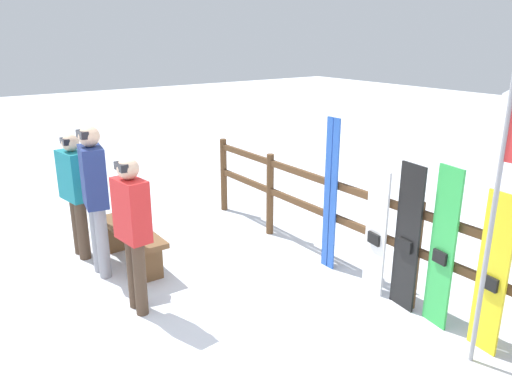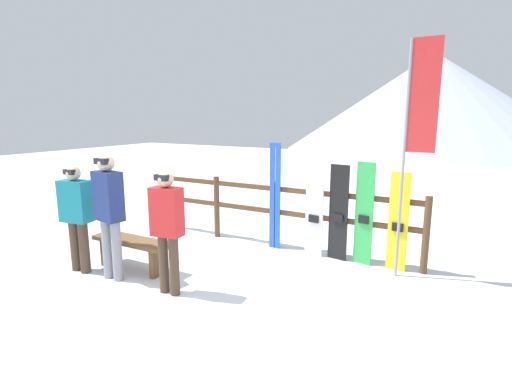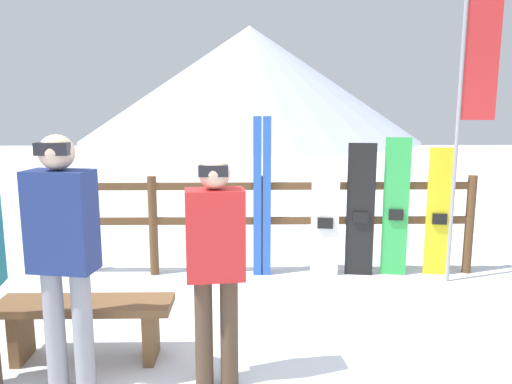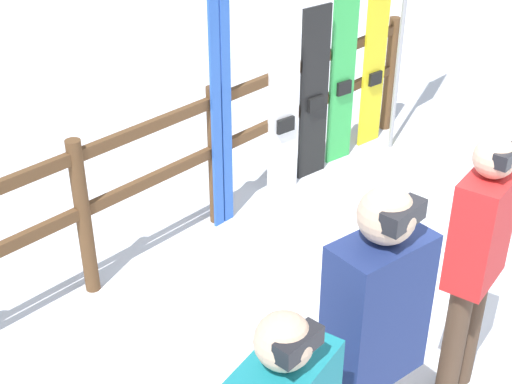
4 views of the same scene
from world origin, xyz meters
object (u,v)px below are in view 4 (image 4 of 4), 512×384
at_px(person_navy, 374,339).
at_px(snowboard_yellow, 374,71).
at_px(snowboard_black_stripe, 314,95).
at_px(snowboard_green, 342,79).
at_px(person_red, 477,253).
at_px(snowboard_white, 284,117).
at_px(ski_pair_blue, 221,118).

xyz_separation_m(person_navy, snowboard_yellow, (3.35, 2.25, -0.29)).
distance_m(snowboard_black_stripe, snowboard_green, 0.39).
relative_size(person_navy, person_red, 1.10).
xyz_separation_m(snowboard_white, snowboard_yellow, (1.28, 0.00, 0.05)).
bearing_deg(snowboard_white, person_navy, -132.59).
bearing_deg(snowboard_yellow, snowboard_green, 179.99).
relative_size(person_red, snowboard_white, 1.17).
relative_size(snowboard_black_stripe, snowboard_yellow, 1.03).
xyz_separation_m(person_navy, person_red, (0.99, 0.03, -0.09)).
distance_m(ski_pair_blue, snowboard_green, 1.50).
height_order(person_red, snowboard_green, person_red).
distance_m(person_red, snowboard_green, 2.91).
bearing_deg(ski_pair_blue, snowboard_black_stripe, -0.18).
bearing_deg(person_navy, snowboard_white, 47.41).
bearing_deg(person_red, ski_pair_blue, 80.41).
xyz_separation_m(snowboard_black_stripe, snowboard_green, (0.39, 0.00, 0.03)).
distance_m(person_red, snowboard_white, 2.48).
xyz_separation_m(ski_pair_blue, snowboard_white, (0.70, -0.00, -0.22)).
bearing_deg(ski_pair_blue, person_navy, -121.21).
height_order(person_navy, snowboard_black_stripe, person_navy).
height_order(person_red, snowboard_black_stripe, person_red).
relative_size(ski_pair_blue, snowboard_white, 1.32).
height_order(person_navy, snowboard_yellow, person_navy).
xyz_separation_m(person_red, snowboard_yellow, (2.36, 2.22, -0.20)).
relative_size(person_navy, snowboard_yellow, 1.19).
xyz_separation_m(person_red, snowboard_white, (1.08, 2.22, -0.25)).
relative_size(ski_pair_blue, snowboard_yellow, 1.23).
bearing_deg(snowboard_green, snowboard_white, -179.99).
bearing_deg(person_red, person_navy, -178.27).
xyz_separation_m(person_navy, snowboard_green, (2.86, 2.25, -0.24)).
bearing_deg(snowboard_green, person_red, -130.05).
bearing_deg(person_red, snowboard_black_stripe, 56.44).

